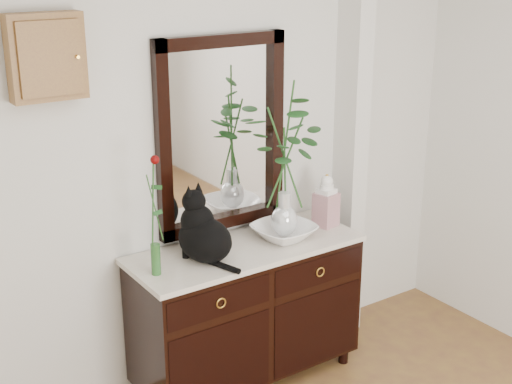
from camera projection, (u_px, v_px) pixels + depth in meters
wall_back at (205, 153)px, 3.93m from camera, size 3.60×0.04×2.70m
pilaster at (352, 131)px, 4.40m from camera, size 0.12×0.20×2.70m
sideboard at (246, 307)px, 4.08m from camera, size 1.33×0.52×0.82m
wall_mirror at (222, 135)px, 3.95m from camera, size 0.80×0.06×1.10m
key_cabinet at (46, 57)px, 3.26m from camera, size 0.35×0.10×0.40m
cat at (205, 226)px, 3.72m from camera, size 0.36×0.40×0.39m
lotus_bowl at (284, 232)px, 4.05m from camera, size 0.38×0.38×0.08m
vase_branches at (285, 159)px, 3.91m from camera, size 0.57×0.57×0.91m
bud_vase_rose at (154, 215)px, 3.52m from camera, size 0.09×0.09×0.64m
ginger_jar at (326, 200)px, 4.21m from camera, size 0.14×0.14×0.32m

